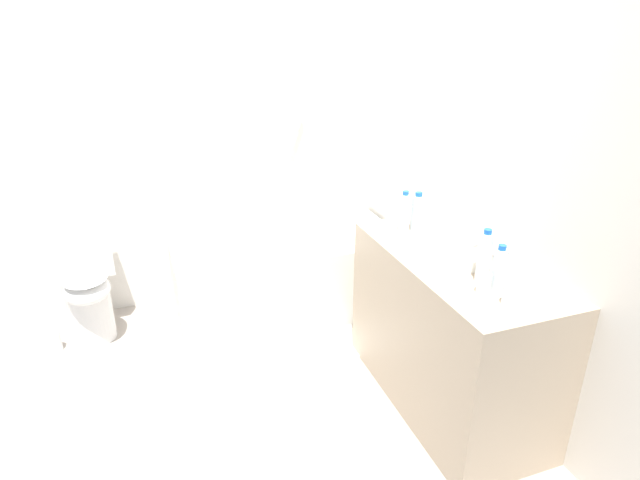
% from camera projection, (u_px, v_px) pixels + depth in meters
% --- Properties ---
extents(ground_plane, '(4.12, 4.12, 0.00)m').
position_uv_depth(ground_plane, '(203.00, 402.00, 2.95)').
color(ground_plane, '#9E9389').
extents(wall_back_tiled, '(3.52, 0.10, 2.35)m').
position_uv_depth(wall_back_tiled, '(161.00, 144.00, 3.60)').
color(wall_back_tiled, silver).
rests_on(wall_back_tiled, ground_plane).
extents(wall_right_mirror, '(0.10, 2.88, 2.35)m').
position_uv_depth(wall_right_mirror, '(473.00, 171.00, 2.98)').
color(wall_right_mirror, silver).
rests_on(wall_right_mirror, ground_plane).
extents(bathtub, '(1.57, 0.78, 1.33)m').
position_uv_depth(bathtub, '(287.00, 270.00, 3.79)').
color(bathtub, white).
rests_on(bathtub, ground_plane).
extents(toilet, '(0.38, 0.51, 0.72)m').
position_uv_depth(toilet, '(87.00, 287.00, 3.43)').
color(toilet, white).
rests_on(toilet, ground_plane).
extents(vanity_counter, '(0.57, 1.24, 0.86)m').
position_uv_depth(vanity_counter, '(449.00, 332.00, 2.81)').
color(vanity_counter, tan).
rests_on(vanity_counter, ground_plane).
extents(sink_basin, '(0.30, 0.30, 0.06)m').
position_uv_depth(sink_basin, '(455.00, 255.00, 2.61)').
color(sink_basin, white).
rests_on(sink_basin, vanity_counter).
extents(sink_faucet, '(0.12, 0.15, 0.09)m').
position_uv_depth(sink_faucet, '(486.00, 249.00, 2.66)').
color(sink_faucet, '#A6A6AB').
rests_on(sink_faucet, vanity_counter).
extents(water_bottle_0, '(0.06, 0.06, 0.25)m').
position_uv_depth(water_bottle_0, '(485.00, 257.00, 2.38)').
color(water_bottle_0, silver).
rests_on(water_bottle_0, vanity_counter).
extents(water_bottle_1, '(0.07, 0.07, 0.22)m').
position_uv_depth(water_bottle_1, '(417.00, 213.00, 2.95)').
color(water_bottle_1, silver).
rests_on(water_bottle_1, vanity_counter).
extents(water_bottle_2, '(0.06, 0.06, 0.21)m').
position_uv_depth(water_bottle_2, '(499.00, 269.00, 2.31)').
color(water_bottle_2, silver).
rests_on(water_bottle_2, vanity_counter).
extents(water_bottle_3, '(0.06, 0.06, 0.24)m').
position_uv_depth(water_bottle_3, '(404.00, 213.00, 2.93)').
color(water_bottle_3, silver).
rests_on(water_bottle_3, vanity_counter).
extents(drinking_glass_0, '(0.08, 0.08, 0.08)m').
position_uv_depth(drinking_glass_0, '(512.00, 295.00, 2.21)').
color(drinking_glass_0, white).
rests_on(drinking_glass_0, vanity_counter).
extents(drinking_glass_1, '(0.07, 0.07, 0.08)m').
position_uv_depth(drinking_glass_1, '(429.00, 236.00, 2.81)').
color(drinking_glass_1, white).
rests_on(drinking_glass_1, vanity_counter).
extents(drinking_glass_2, '(0.07, 0.07, 0.10)m').
position_uv_depth(drinking_glass_2, '(406.00, 215.00, 3.07)').
color(drinking_glass_2, white).
rests_on(drinking_glass_2, vanity_counter).
extents(drinking_glass_3, '(0.06, 0.06, 0.09)m').
position_uv_depth(drinking_glass_3, '(484.00, 284.00, 2.30)').
color(drinking_glass_3, white).
rests_on(drinking_glass_3, vanity_counter).
extents(bath_mat, '(0.50, 0.33, 0.01)m').
position_uv_depth(bath_mat, '(325.00, 348.00, 3.41)').
color(bath_mat, white).
rests_on(bath_mat, ground_plane).
extents(toilet_paper_roll, '(0.11, 0.11, 0.13)m').
position_uv_depth(toilet_paper_roll, '(52.00, 342.00, 3.37)').
color(toilet_paper_roll, white).
rests_on(toilet_paper_roll, ground_plane).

